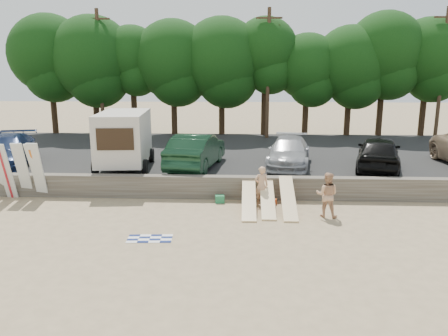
{
  "coord_description": "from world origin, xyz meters",
  "views": [
    {
      "loc": [
        0.34,
        -15.55,
        5.62
      ],
      "look_at": [
        -0.51,
        3.0,
        1.37
      ],
      "focal_mm": 35.0,
      "sensor_mm": 36.0,
      "label": 1
    }
  ],
  "objects_px": {
    "car_1": "(196,151)",
    "beachgoer_a": "(261,186)",
    "car_2": "(289,152)",
    "beachgoer_b": "(327,195)",
    "car_0": "(7,151)",
    "car_3": "(378,153)",
    "box_trailer": "(124,137)",
    "cooler": "(220,199)"
  },
  "relations": [
    {
      "from": "car_1",
      "to": "beachgoer_a",
      "type": "distance_m",
      "value": 5.0
    },
    {
      "from": "car_2",
      "to": "beachgoer_b",
      "type": "bearing_deg",
      "value": -72.44
    },
    {
      "from": "car_0",
      "to": "car_3",
      "type": "height_order",
      "value": "car_3"
    },
    {
      "from": "beachgoer_a",
      "to": "car_0",
      "type": "bearing_deg",
      "value": -28.11
    },
    {
      "from": "beachgoer_b",
      "to": "beachgoer_a",
      "type": "bearing_deg",
      "value": -13.89
    },
    {
      "from": "box_trailer",
      "to": "beachgoer_b",
      "type": "relative_size",
      "value": 2.64
    },
    {
      "from": "car_1",
      "to": "beachgoer_b",
      "type": "bearing_deg",
      "value": 146.58
    },
    {
      "from": "car_1",
      "to": "car_3",
      "type": "xyz_separation_m",
      "value": [
        9.05,
        0.0,
        -0.03
      ]
    },
    {
      "from": "car_0",
      "to": "car_1",
      "type": "relative_size",
      "value": 1.04
    },
    {
      "from": "box_trailer",
      "to": "car_2",
      "type": "height_order",
      "value": "box_trailer"
    },
    {
      "from": "car_2",
      "to": "cooler",
      "type": "relative_size",
      "value": 13.18
    },
    {
      "from": "car_2",
      "to": "box_trailer",
      "type": "bearing_deg",
      "value": -165.26
    },
    {
      "from": "car_2",
      "to": "beachgoer_b",
      "type": "relative_size",
      "value": 2.86
    },
    {
      "from": "car_1",
      "to": "cooler",
      "type": "distance_m",
      "value": 4.13
    },
    {
      "from": "car_0",
      "to": "car_1",
      "type": "height_order",
      "value": "car_1"
    },
    {
      "from": "car_2",
      "to": "car_3",
      "type": "distance_m",
      "value": 4.39
    },
    {
      "from": "car_1",
      "to": "beachgoer_a",
      "type": "relative_size",
      "value": 3.2
    },
    {
      "from": "car_2",
      "to": "beachgoer_a",
      "type": "xyz_separation_m",
      "value": [
        -1.57,
        -4.43,
        -0.6
      ]
    },
    {
      "from": "box_trailer",
      "to": "beachgoer_a",
      "type": "distance_m",
      "value": 7.75
    },
    {
      "from": "beachgoer_a",
      "to": "beachgoer_b",
      "type": "distance_m",
      "value": 2.84
    },
    {
      "from": "car_3",
      "to": "beachgoer_b",
      "type": "distance_m",
      "value": 6.29
    },
    {
      "from": "car_2",
      "to": "beachgoer_a",
      "type": "bearing_deg",
      "value": -100.66
    },
    {
      "from": "car_2",
      "to": "car_3",
      "type": "relative_size",
      "value": 1.01
    },
    {
      "from": "beachgoer_a",
      "to": "beachgoer_b",
      "type": "relative_size",
      "value": 0.94
    },
    {
      "from": "beachgoer_a",
      "to": "cooler",
      "type": "height_order",
      "value": "beachgoer_a"
    },
    {
      "from": "box_trailer",
      "to": "car_1",
      "type": "distance_m",
      "value": 3.65
    },
    {
      "from": "beachgoer_a",
      "to": "cooler",
      "type": "relative_size",
      "value": 4.35
    },
    {
      "from": "car_1",
      "to": "car_3",
      "type": "distance_m",
      "value": 9.05
    },
    {
      "from": "car_2",
      "to": "car_3",
      "type": "xyz_separation_m",
      "value": [
        4.34,
        -0.62,
        0.12
      ]
    },
    {
      "from": "car_0",
      "to": "cooler",
      "type": "distance_m",
      "value": 11.62
    },
    {
      "from": "beachgoer_a",
      "to": "beachgoer_b",
      "type": "height_order",
      "value": "beachgoer_b"
    },
    {
      "from": "cooler",
      "to": "beachgoer_b",
      "type": "bearing_deg",
      "value": -27.59
    },
    {
      "from": "car_0",
      "to": "car_2",
      "type": "distance_m",
      "value": 14.37
    },
    {
      "from": "car_0",
      "to": "car_1",
      "type": "distance_m",
      "value": 9.64
    },
    {
      "from": "car_3",
      "to": "cooler",
      "type": "height_order",
      "value": "car_3"
    },
    {
      "from": "box_trailer",
      "to": "car_3",
      "type": "relative_size",
      "value": 0.93
    },
    {
      "from": "box_trailer",
      "to": "car_0",
      "type": "relative_size",
      "value": 0.84
    },
    {
      "from": "box_trailer",
      "to": "car_3",
      "type": "bearing_deg",
      "value": -4.34
    },
    {
      "from": "car_0",
      "to": "beachgoer_a",
      "type": "height_order",
      "value": "car_0"
    },
    {
      "from": "car_3",
      "to": "beachgoer_a",
      "type": "distance_m",
      "value": 7.07
    },
    {
      "from": "box_trailer",
      "to": "beachgoer_b",
      "type": "distance_m",
      "value": 10.54
    },
    {
      "from": "car_1",
      "to": "car_2",
      "type": "xyz_separation_m",
      "value": [
        4.71,
        0.62,
        -0.15
      ]
    }
  ]
}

